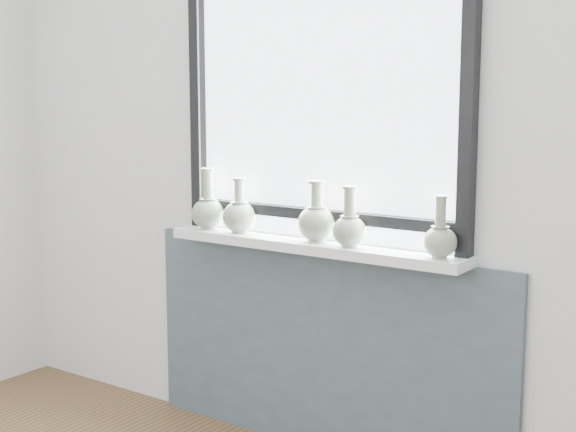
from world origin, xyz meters
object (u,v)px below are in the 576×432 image
Objects in this scene: windowsill at (311,246)px; vase_e at (440,239)px; vase_a at (208,210)px; vase_c at (317,221)px; vase_d at (349,227)px; vase_b at (239,215)px.

vase_e reaches higher than windowsill.
vase_e is at bearing -0.59° from vase_a.
vase_c is at bearing 1.34° from vase_a.
vase_c is at bearing 170.65° from vase_d.
vase_e is at bearing 0.52° from vase_d.
vase_c reaches higher than windowsill.
vase_d reaches higher than windowsill.
vase_a is 1.13× the size of vase_d.
vase_b is (0.17, 0.00, -0.00)m from vase_a.
vase_b is 0.99× the size of vase_d.
vase_a is at bearing -179.45° from windowsill.
vase_a reaches higher than vase_c.
windowsill is 0.54m from vase_a.
vase_c is 1.04× the size of vase_d.
vase_a is 1.09× the size of vase_c.
vase_a reaches higher than vase_e.
vase_a reaches higher than vase_b.
vase_d is 0.37m from vase_e.
vase_c is 0.54m from vase_e.
vase_b is 0.55m from vase_d.
windowsill is at bearing 178.34° from vase_e.
vase_d is at bearing -5.95° from windowsill.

